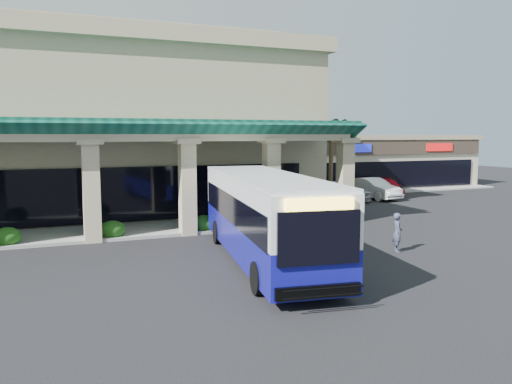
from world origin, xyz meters
name	(u,v)px	position (x,y,z in m)	size (l,w,h in m)	color
ground	(288,252)	(0.00, 0.00, 0.00)	(110.00, 110.00, 0.00)	black
main_building	(70,123)	(-8.00, 16.00, 5.67)	(30.80, 14.80, 11.35)	tan
arcade	(78,178)	(-8.00, 6.80, 2.85)	(30.00, 6.20, 5.70)	#0B4538
strip_mall	(347,160)	(18.00, 24.00, 2.45)	(22.50, 12.50, 4.90)	beige
palm_0	(331,159)	(8.50, 11.00, 3.30)	(2.40, 2.40, 6.60)	#0F3B12
palm_1	(322,162)	(9.50, 14.00, 2.90)	(2.40, 2.40, 5.80)	#0F3B12
broadleaf_tree	(271,166)	(7.50, 19.00, 2.41)	(2.60, 2.60, 4.81)	#1A4810
transit_bus	(265,218)	(-1.50, -1.00, 1.70)	(2.83, 12.17, 3.40)	#11128C
pedestrian	(397,232)	(4.31, -1.67, 0.83)	(0.61, 0.40, 1.66)	#3D4259
car_silver	(342,191)	(10.84, 13.29, 0.78)	(1.84, 4.58, 1.56)	#B4B4B5
car_white	(373,188)	(13.78, 13.55, 0.81)	(1.70, 4.89, 1.61)	white
car_red	(388,188)	(16.04, 14.74, 0.67)	(1.88, 4.63, 1.35)	#9B000E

